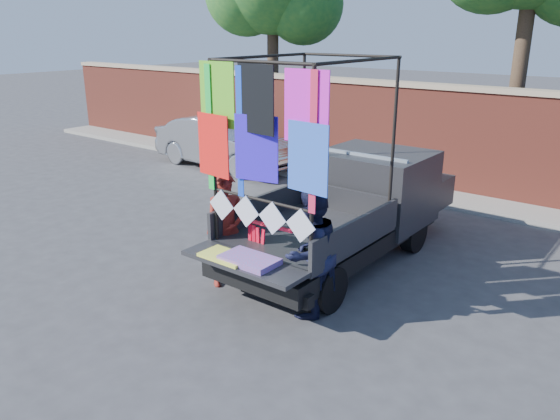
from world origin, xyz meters
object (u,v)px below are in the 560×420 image
Objects in this scene: pickup_truck at (359,205)px; man at (311,253)px; woman at (227,230)px; sedan at (224,142)px.

pickup_truck is 2.51m from man.
woman is (-0.92, -2.44, 0.03)m from pickup_truck.
man is at bearing -74.93° from pickup_truck.
man is at bearing -54.80° from woman.
man reaches higher than sedan.
pickup_truck is 2.98× the size of man.
pickup_truck reaches higher than man.
pickup_truck is 3.06× the size of woman.
man reaches higher than woman.
pickup_truck reaches higher than sedan.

